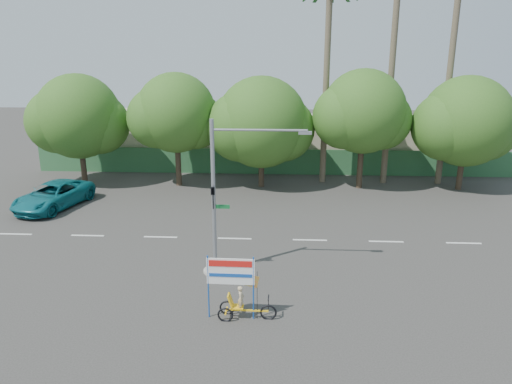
{
  "coord_description": "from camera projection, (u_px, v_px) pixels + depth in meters",
  "views": [
    {
      "loc": [
        0.44,
        -16.6,
        10.15
      ],
      "look_at": [
        -0.7,
        5.12,
        3.5
      ],
      "focal_mm": 35.0,
      "sensor_mm": 36.0,
      "label": 1
    }
  ],
  "objects": [
    {
      "name": "ground",
      "position": [
        267.0,
        320.0,
        18.84
      ],
      "size": [
        120.0,
        120.0,
        0.0
      ],
      "primitive_type": "plane",
      "color": "#33302D",
      "rests_on": "ground"
    },
    {
      "name": "fence",
      "position": [
        276.0,
        162.0,
        39.08
      ],
      "size": [
        38.0,
        0.08,
        2.0
      ],
      "primitive_type": "cube",
      "color": "#336B3D",
      "rests_on": "ground"
    },
    {
      "name": "building_left",
      "position": [
        163.0,
        137.0,
        43.59
      ],
      "size": [
        12.0,
        8.0,
        4.0
      ],
      "primitive_type": "cube",
      "color": "#C1B99A",
      "rests_on": "ground"
    },
    {
      "name": "building_right",
      "position": [
        370.0,
        142.0,
        42.74
      ],
      "size": [
        14.0,
        8.0,
        3.6
      ],
      "primitive_type": "cube",
      "color": "#C1B99A",
      "rests_on": "ground"
    },
    {
      "name": "tree_far_left",
      "position": [
        78.0,
        119.0,
        35.35
      ],
      "size": [
        7.14,
        6.0,
        7.96
      ],
      "color": "#473828",
      "rests_on": "ground"
    },
    {
      "name": "tree_left",
      "position": [
        175.0,
        116.0,
        34.91
      ],
      "size": [
        6.66,
        5.6,
        8.07
      ],
      "color": "#473828",
      "rests_on": "ground"
    },
    {
      "name": "tree_center",
      "position": [
        261.0,
        125.0,
        34.78
      ],
      "size": [
        7.62,
        6.4,
        7.85
      ],
      "color": "#473828",
      "rests_on": "ground"
    },
    {
      "name": "tree_right",
      "position": [
        363.0,
        115.0,
        34.2
      ],
      "size": [
        6.9,
        5.8,
        8.36
      ],
      "color": "#473828",
      "rests_on": "ground"
    },
    {
      "name": "tree_far_right",
      "position": [
        465.0,
        124.0,
        34.02
      ],
      "size": [
        7.38,
        6.2,
        7.94
      ],
      "color": "#473828",
      "rests_on": "ground"
    },
    {
      "name": "palm_tall",
      "position": [
        394.0,
        35.0,
        34.0
      ],
      "size": [
        3.73,
        3.79,
        17.45
      ],
      "color": "#70604C",
      "rests_on": "ground"
    },
    {
      "name": "palm_mid",
      "position": [
        452.0,
        51.0,
        34.11
      ],
      "size": [
        3.73,
        3.79,
        15.45
      ],
      "color": "#70604C",
      "rests_on": "ground"
    },
    {
      "name": "palm_short",
      "position": [
        327.0,
        59.0,
        34.7
      ],
      "size": [
        3.73,
        3.79,
        14.45
      ],
      "color": "#70604C",
      "rests_on": "ground"
    },
    {
      "name": "traffic_signal",
      "position": [
        221.0,
        212.0,
        21.91
      ],
      "size": [
        4.72,
        1.1,
        7.0
      ],
      "color": "gray",
      "rests_on": "ground"
    },
    {
      "name": "trike_billboard",
      "position": [
        238.0,
        293.0,
        18.7
      ],
      "size": [
        2.63,
        0.61,
        2.59
      ],
      "rotation": [
        0.0,
        0.0,
        -0.02
      ],
      "color": "black",
      "rests_on": "ground"
    },
    {
      "name": "pickup_truck",
      "position": [
        53.0,
        196.0,
        31.3
      ],
      "size": [
        4.03,
        6.18,
        1.58
      ],
      "primitive_type": "imported",
      "rotation": [
        0.0,
        0.0,
        -0.27
      ],
      "color": "#116E77",
      "rests_on": "ground"
    }
  ]
}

